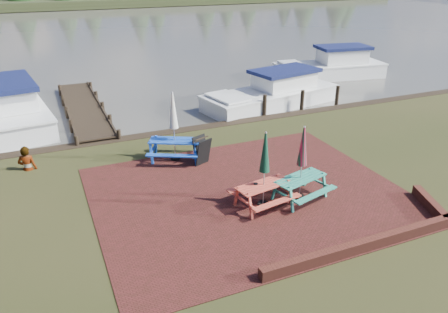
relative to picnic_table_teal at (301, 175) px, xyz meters
The scene contains 13 objects.
ground 1.49m from the picnic_table_teal, behind, with size 120.00×120.00×0.00m, color black.
paving 1.68m from the picnic_table_teal, 147.01° to the left, with size 9.00×7.50×0.02m, color #371611.
brick_wall 2.83m from the picnic_table_teal, 71.03° to the right, with size 6.21×1.79×0.30m.
water 36.84m from the picnic_table_teal, 91.95° to the left, with size 120.00×60.00×0.02m, color #48463E.
picnic_table_teal is the anchor object (origin of this frame).
picnic_table_red 1.17m from the picnic_table_teal, behind, with size 1.83×1.68×2.23m.
picnic_table_blue 4.81m from the picnic_table_teal, 121.33° to the left, with size 2.26×2.18×2.42m.
chalkboard 3.85m from the picnic_table_teal, 117.12° to the left, with size 0.63×0.76×0.95m.
jetty 12.08m from the picnic_table_teal, 113.19° to the left, with size 1.76×9.08×1.00m.
boat_jetty 13.77m from the picnic_table_teal, 125.03° to the left, with size 3.71×8.09×2.26m.
boat_near 9.74m from the picnic_table_teal, 65.31° to the left, with size 7.38×3.76×1.91m.
boat_far 16.17m from the picnic_table_teal, 50.78° to the left, with size 6.96×3.31×2.09m.
person 9.00m from the picnic_table_teal, 144.21° to the left, with size 0.61×0.40×1.66m, color gray.
Camera 1 is at (-5.22, -9.25, 6.38)m, focal length 35.00 mm.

